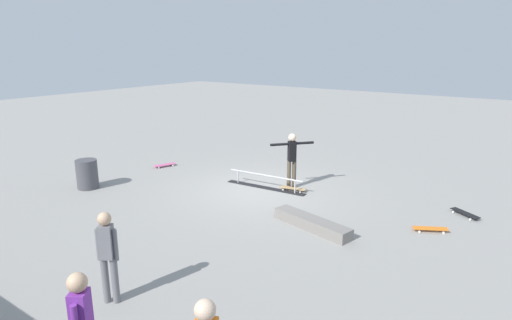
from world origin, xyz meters
TOP-DOWN VIEW (x-y plane):
  - ground_plane at (0.00, 0.00)m, footprint 60.00×60.00m
  - grind_rail at (-0.03, -0.29)m, footprint 2.69×0.44m
  - skate_ledge at (-2.64, 1.59)m, footprint 2.17×0.89m
  - skater_main at (-0.67, -0.77)m, footprint 0.94×1.10m
  - skateboard_main at (-0.86, -0.55)m, footprint 0.82×0.37m
  - bystander_grey_shirt at (-1.30, 6.27)m, footprint 0.35×0.28m
  - loose_skateboard_black at (-5.49, -1.39)m, footprint 0.78×0.60m
  - loose_skateboard_orange at (-5.01, 0.12)m, footprint 0.79×0.57m
  - loose_skateboard_pink at (4.28, -0.15)m, footprint 0.45×0.82m
  - trash_bin at (4.42, 2.87)m, footprint 0.63×0.63m

SIDE VIEW (x-z plane):
  - ground_plane at x=0.00m, z-range 0.00..0.00m
  - skateboard_main at x=-0.86m, z-range 0.03..0.12m
  - loose_skateboard_black at x=-5.49m, z-range 0.03..0.12m
  - loose_skateboard_orange at x=-5.01m, z-range 0.03..0.12m
  - loose_skateboard_pink at x=4.28m, z-range 0.03..0.12m
  - skate_ledge at x=-2.64m, z-range 0.00..0.27m
  - grind_rail at x=-0.03m, z-range -0.03..0.40m
  - trash_bin at x=4.42m, z-range 0.00..0.89m
  - bystander_grey_shirt at x=-1.30m, z-range 0.11..1.74m
  - skater_main at x=-0.67m, z-range 0.14..1.84m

